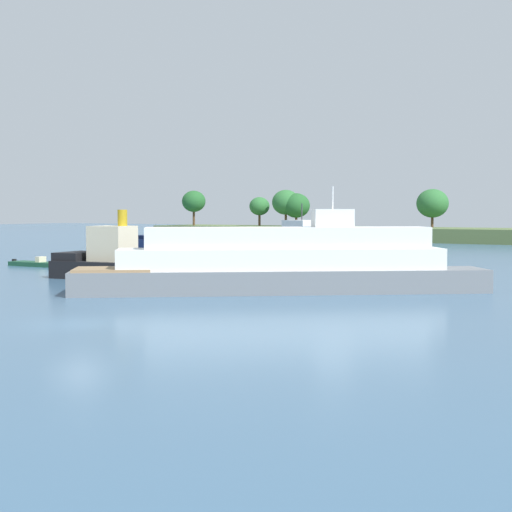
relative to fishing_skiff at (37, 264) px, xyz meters
name	(u,v)px	position (x,y,z in m)	size (l,w,h in m)	color
ground_plane	(80,324)	(28.15, -24.03, -0.22)	(400.00, 400.00, 0.00)	#3D607F
treeline_island	(394,229)	(7.20, 71.91, 1.79)	(93.81, 13.32, 8.78)	#566B3D
fishing_skiff	(37,264)	(0.00, 0.00, 0.00)	(5.94, 1.82, 0.89)	#19472D
white_riverboat	(282,264)	(29.68, -8.12, 1.52)	(22.73, 17.93, 6.52)	slate
cargo_barge	(212,244)	(-0.06, 28.44, 0.70)	(36.79, 16.18, 5.80)	navy
tugboat	(108,261)	(13.80, -6.04, 1.09)	(8.52, 4.82, 5.10)	black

